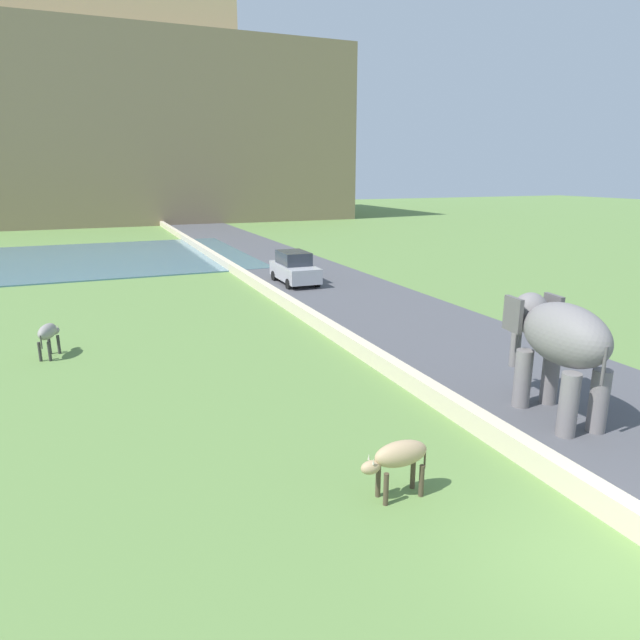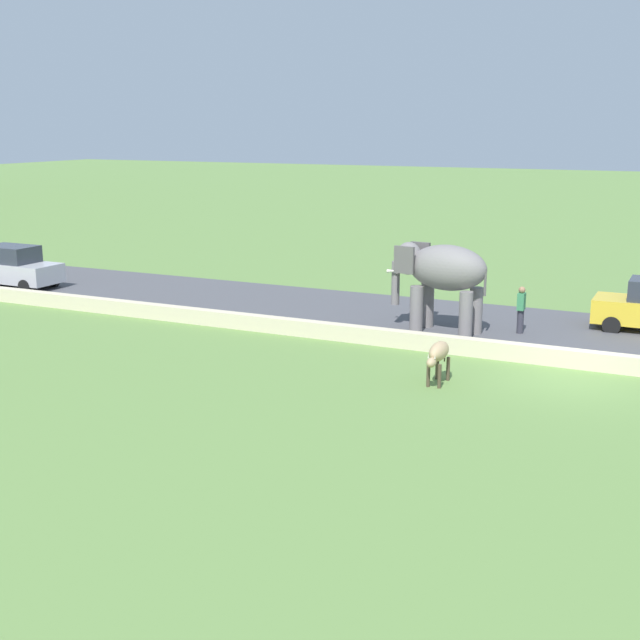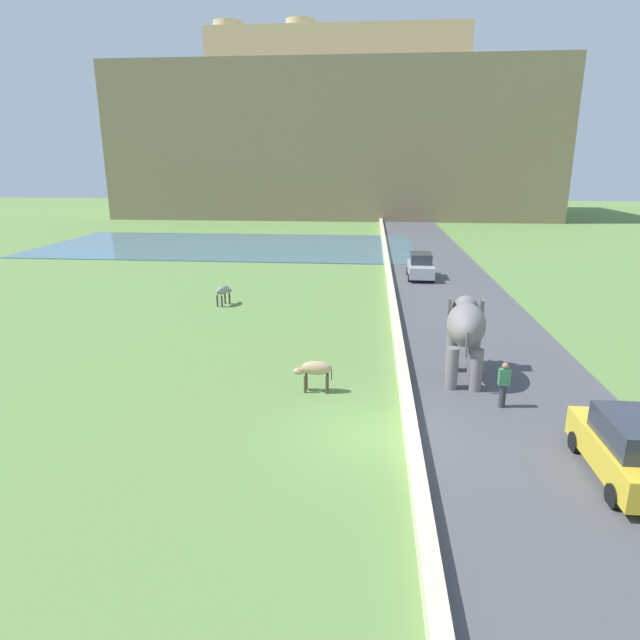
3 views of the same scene
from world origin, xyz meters
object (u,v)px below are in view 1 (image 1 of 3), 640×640
at_px(car_silver, 294,268).
at_px(cow_tan, 398,457).
at_px(cow_grey, 48,333).
at_px(elephant, 558,340).

xyz_separation_m(car_silver, cow_tan, (-5.41, -20.39, -0.06)).
xyz_separation_m(car_silver, cow_grey, (-11.90, -8.61, -0.06)).
bearing_deg(car_silver, cow_grey, -144.11).
height_order(elephant, cow_tan, elephant).
relative_size(car_silver, cow_grey, 2.84).
distance_m(elephant, cow_grey, 15.69).
height_order(elephant, cow_grey, elephant).
bearing_deg(elephant, cow_grey, 139.71).
bearing_deg(car_silver, cow_tan, -104.87).
distance_m(car_silver, cow_grey, 14.69).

